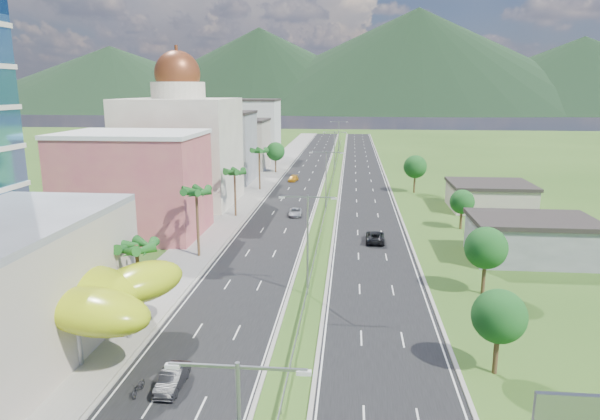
# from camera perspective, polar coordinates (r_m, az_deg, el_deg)

# --- Properties ---
(ground) EXTENTS (500.00, 500.00, 0.00)m
(ground) POSITION_cam_1_polar(r_m,az_deg,el_deg) (49.70, -0.18, -13.24)
(ground) COLOR #2D5119
(ground) RESTS_ON ground
(road_left) EXTENTS (11.00, 260.00, 0.04)m
(road_left) POSITION_cam_1_polar(r_m,az_deg,el_deg) (136.69, 0.43, 3.67)
(road_left) COLOR black
(road_left) RESTS_ON ground
(road_right) EXTENTS (11.00, 260.00, 0.04)m
(road_right) POSITION_cam_1_polar(r_m,az_deg,el_deg) (136.21, 6.74, 3.54)
(road_right) COLOR black
(road_right) RESTS_ON ground
(sidewalk_left) EXTENTS (7.00, 260.00, 0.12)m
(sidewalk_left) POSITION_cam_1_polar(r_m,az_deg,el_deg) (137.84, -3.52, 3.74)
(sidewalk_left) COLOR gray
(sidewalk_left) RESTS_ON ground
(median_guardrail) EXTENTS (0.10, 216.06, 0.76)m
(median_guardrail) POSITION_cam_1_polar(r_m,az_deg,el_deg) (118.41, 3.28, 2.50)
(median_guardrail) COLOR gray
(median_guardrail) RESTS_ON ground
(streetlight_median_b) EXTENTS (6.04, 0.25, 11.00)m
(streetlight_median_b) POSITION_cam_1_polar(r_m,az_deg,el_deg) (56.64, 0.82, -2.62)
(streetlight_median_b) COLOR gray
(streetlight_median_b) RESTS_ON ground
(streetlight_median_c) EXTENTS (6.04, 0.25, 11.00)m
(streetlight_median_c) POSITION_cam_1_polar(r_m,az_deg,el_deg) (95.71, 2.79, 3.76)
(streetlight_median_c) COLOR gray
(streetlight_median_c) RESTS_ON ground
(streetlight_median_d) EXTENTS (6.04, 0.25, 11.00)m
(streetlight_median_d) POSITION_cam_1_polar(r_m,az_deg,el_deg) (140.30, 3.69, 6.65)
(streetlight_median_d) COLOR gray
(streetlight_median_d) RESTS_ON ground
(streetlight_median_e) EXTENTS (6.04, 0.25, 11.00)m
(streetlight_median_e) POSITION_cam_1_polar(r_m,az_deg,el_deg) (185.08, 4.16, 8.14)
(streetlight_median_e) COLOR gray
(streetlight_median_e) RESTS_ON ground
(lime_canopy) EXTENTS (18.00, 15.00, 7.40)m
(lime_canopy) POSITION_cam_1_polar(r_m,az_deg,el_deg) (50.14, -24.31, -8.00)
(lime_canopy) COLOR #A9BE12
(lime_canopy) RESTS_ON ground
(pink_shophouse) EXTENTS (20.00, 15.00, 15.00)m
(pink_shophouse) POSITION_cam_1_polar(r_m,az_deg,el_deg) (84.24, -17.24, 2.46)
(pink_shophouse) COLOR #B54A59
(pink_shophouse) RESTS_ON ground
(domed_building) EXTENTS (20.00, 20.00, 28.70)m
(domed_building) POSITION_cam_1_polar(r_m,az_deg,el_deg) (105.09, -12.59, 6.82)
(domed_building) COLOR #BDB29D
(domed_building) RESTS_ON ground
(midrise_grey) EXTENTS (16.00, 15.00, 16.00)m
(midrise_grey) POSITION_cam_1_polar(r_m,az_deg,el_deg) (129.07, -8.68, 6.55)
(midrise_grey) COLOR slate
(midrise_grey) RESTS_ON ground
(midrise_beige) EXTENTS (16.00, 15.00, 13.00)m
(midrise_beige) POSITION_cam_1_polar(r_m,az_deg,el_deg) (150.53, -6.62, 6.92)
(midrise_beige) COLOR #B0A291
(midrise_beige) RESTS_ON ground
(midrise_white) EXTENTS (16.00, 15.00, 18.00)m
(midrise_white) POSITION_cam_1_polar(r_m,az_deg,el_deg) (172.78, -5.05, 8.54)
(midrise_white) COLOR silver
(midrise_white) RESTS_ON ground
(shed_near) EXTENTS (15.00, 10.00, 5.00)m
(shed_near) POSITION_cam_1_polar(r_m,az_deg,el_deg) (75.82, 23.44, -3.03)
(shed_near) COLOR slate
(shed_near) RESTS_ON ground
(shed_far) EXTENTS (14.00, 12.00, 4.40)m
(shed_far) POSITION_cam_1_polar(r_m,az_deg,el_deg) (104.51, 19.57, 1.26)
(shed_far) COLOR #B0A291
(shed_far) RESTS_ON ground
(palm_tree_b) EXTENTS (3.60, 3.60, 8.10)m
(palm_tree_b) POSITION_cam_1_polar(r_m,az_deg,el_deg) (52.63, -17.04, -4.06)
(palm_tree_b) COLOR #47301C
(palm_tree_b) RESTS_ON ground
(palm_tree_c) EXTENTS (3.60, 3.60, 9.60)m
(palm_tree_c) POSITION_cam_1_polar(r_m,az_deg,el_deg) (70.61, -11.00, 1.71)
(palm_tree_c) COLOR #47301C
(palm_tree_c) RESTS_ON ground
(palm_tree_d) EXTENTS (3.60, 3.60, 8.60)m
(palm_tree_d) POSITION_cam_1_polar(r_m,az_deg,el_deg) (92.72, -6.99, 3.88)
(palm_tree_d) COLOR #47301C
(palm_tree_d) RESTS_ON ground
(palm_tree_e) EXTENTS (3.60, 3.60, 9.40)m
(palm_tree_e) POSITION_cam_1_polar(r_m,az_deg,el_deg) (116.92, -4.37, 6.17)
(palm_tree_e) COLOR #47301C
(palm_tree_e) RESTS_ON ground
(leafy_tree_lfar) EXTENTS (4.90, 4.90, 8.05)m
(leafy_tree_lfar) POSITION_cam_1_polar(r_m,az_deg,el_deg) (141.77, -2.63, 6.25)
(leafy_tree_lfar) COLOR #47301C
(leafy_tree_lfar) RESTS_ON ground
(leafy_tree_ra) EXTENTS (4.20, 4.20, 6.90)m
(leafy_tree_ra) POSITION_cam_1_polar(r_m,az_deg,el_deg) (44.49, 20.48, -10.59)
(leafy_tree_ra) COLOR #47301C
(leafy_tree_ra) RESTS_ON ground
(leafy_tree_rb) EXTENTS (4.55, 4.55, 7.47)m
(leafy_tree_rb) POSITION_cam_1_polar(r_m,az_deg,el_deg) (60.60, 19.23, -3.86)
(leafy_tree_rb) COLOR #47301C
(leafy_tree_rb) RESTS_ON ground
(leafy_tree_rc) EXTENTS (3.85, 3.85, 6.33)m
(leafy_tree_rc) POSITION_cam_1_polar(r_m,az_deg,el_deg) (87.97, 16.91, 0.83)
(leafy_tree_rc) COLOR #47301C
(leafy_tree_rc) RESTS_ON ground
(leafy_tree_rd) EXTENTS (4.90, 4.90, 8.05)m
(leafy_tree_rd) POSITION_cam_1_polar(r_m,az_deg,el_deg) (116.36, 12.19, 4.53)
(leafy_tree_rd) COLOR #47301C
(leafy_tree_rd) RESTS_ON ground
(mountain_ridge) EXTENTS (860.00, 140.00, 90.00)m
(mountain_ridge) POSITION_cam_1_polar(r_m,az_deg,el_deg) (498.00, 12.10, 10.07)
(mountain_ridge) COLOR black
(mountain_ridge) RESTS_ON ground
(car_dark_left) EXTENTS (1.59, 4.51, 1.48)m
(car_dark_left) POSITION_cam_1_polar(r_m,az_deg,el_deg) (42.73, -13.47, -17.10)
(car_dark_left) COLOR black
(car_dark_left) RESTS_ON road_left
(car_silver_mid_left) EXTENTS (2.42, 4.78, 1.30)m
(car_silver_mid_left) POSITION_cam_1_polar(r_m,az_deg,el_deg) (93.54, -0.52, -0.22)
(car_silver_mid_left) COLOR #9D9EA5
(car_silver_mid_left) RESTS_ON road_left
(car_yellow_far_left) EXTENTS (2.42, 4.64, 1.29)m
(car_yellow_far_left) POSITION_cam_1_polar(r_m,az_deg,el_deg) (128.62, -0.72, 3.38)
(car_yellow_far_left) COLOR orange
(car_yellow_far_left) RESTS_ON road_left
(car_dark_far_right) EXTENTS (2.80, 5.79, 1.59)m
(car_dark_far_right) POSITION_cam_1_polar(r_m,az_deg,el_deg) (78.41, 8.01, -2.83)
(car_dark_far_right) COLOR black
(car_dark_far_right) RESTS_ON road_right
(motorcycle) EXTENTS (0.69, 2.12, 1.34)m
(motorcycle) POSITION_cam_1_polar(r_m,az_deg,el_deg) (42.67, -16.84, -17.46)
(motorcycle) COLOR black
(motorcycle) RESTS_ON road_left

